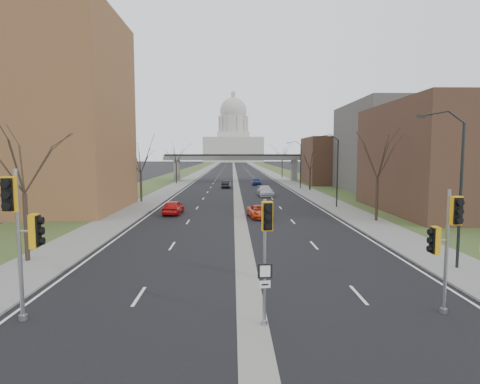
{
  "coord_description": "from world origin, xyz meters",
  "views": [
    {
      "loc": [
        -0.75,
        -15.68,
        6.43
      ],
      "look_at": [
        -0.27,
        10.21,
        3.99
      ],
      "focal_mm": 30.0,
      "sensor_mm": 36.0,
      "label": 1
    }
  ],
  "objects_px": {
    "car_left_near": "(173,207)",
    "car_right_mid": "(265,191)",
    "signal_pole_left": "(22,223)",
    "car_left_far": "(226,184)",
    "signal_pole_median": "(266,240)",
    "car_right_near": "(260,212)",
    "car_right_far": "(257,181)",
    "signal_pole_right": "(446,234)"
  },
  "relations": [
    {
      "from": "signal_pole_median",
      "to": "car_left_near",
      "type": "xyz_separation_m",
      "value": [
        -7.58,
        28.5,
        -2.56
      ]
    },
    {
      "from": "signal_pole_median",
      "to": "car_right_near",
      "type": "height_order",
      "value": "signal_pole_median"
    },
    {
      "from": "signal_pole_left",
      "to": "car_right_near",
      "type": "bearing_deg",
      "value": 62.64
    },
    {
      "from": "car_left_near",
      "to": "car_right_mid",
      "type": "distance_m",
      "value": 21.44
    },
    {
      "from": "car_left_near",
      "to": "car_left_far",
      "type": "distance_m",
      "value": 34.13
    },
    {
      "from": "signal_pole_right",
      "to": "car_left_near",
      "type": "distance_m",
      "value": 31.26
    },
    {
      "from": "car_left_near",
      "to": "car_right_near",
      "type": "xyz_separation_m",
      "value": [
        9.12,
        -2.65,
        -0.14
      ]
    },
    {
      "from": "signal_pole_right",
      "to": "car_right_near",
      "type": "relative_size",
      "value": 1.11
    },
    {
      "from": "car_left_near",
      "to": "car_left_far",
      "type": "height_order",
      "value": "car_left_near"
    },
    {
      "from": "signal_pole_right",
      "to": "signal_pole_left",
      "type": "bearing_deg",
      "value": 177.7
    },
    {
      "from": "signal_pole_right",
      "to": "car_right_far",
      "type": "xyz_separation_m",
      "value": [
        -3.33,
        67.91,
        -2.53
      ]
    },
    {
      "from": "signal_pole_right",
      "to": "car_right_mid",
      "type": "relative_size",
      "value": 0.95
    },
    {
      "from": "signal_pole_left",
      "to": "car_left_near",
      "type": "xyz_separation_m",
      "value": [
        1.55,
        27.86,
        -3.09
      ]
    },
    {
      "from": "car_left_near",
      "to": "car_right_far",
      "type": "relative_size",
      "value": 0.99
    },
    {
      "from": "car_left_near",
      "to": "car_right_near",
      "type": "relative_size",
      "value": 1.0
    },
    {
      "from": "car_left_far",
      "to": "car_right_near",
      "type": "bearing_deg",
      "value": 98.54
    },
    {
      "from": "car_right_near",
      "to": "car_right_far",
      "type": "relative_size",
      "value": 0.99
    },
    {
      "from": "signal_pole_left",
      "to": "car_right_far",
      "type": "bearing_deg",
      "value": 74.82
    },
    {
      "from": "signal_pole_median",
      "to": "car_right_far",
      "type": "bearing_deg",
      "value": 80.39
    },
    {
      "from": "signal_pole_median",
      "to": "signal_pole_right",
      "type": "xyz_separation_m",
      "value": [
        7.19,
        1.07,
        -0.03
      ]
    },
    {
      "from": "signal_pole_right",
      "to": "signal_pole_median",
      "type": "bearing_deg",
      "value": -175.34
    },
    {
      "from": "signal_pole_right",
      "to": "car_right_far",
      "type": "distance_m",
      "value": 68.04
    },
    {
      "from": "signal_pole_left",
      "to": "car_right_near",
      "type": "xyz_separation_m",
      "value": [
        10.67,
        25.2,
        -3.23
      ]
    },
    {
      "from": "signal_pole_left",
      "to": "car_right_near",
      "type": "height_order",
      "value": "signal_pole_left"
    },
    {
      "from": "car_right_near",
      "to": "car_right_mid",
      "type": "distance_m",
      "value": 20.93
    },
    {
      "from": "car_left_far",
      "to": "car_right_near",
      "type": "distance_m",
      "value": 36.62
    },
    {
      "from": "car_right_near",
      "to": "car_left_far",
      "type": "bearing_deg",
      "value": 89.06
    },
    {
      "from": "signal_pole_median",
      "to": "car_right_mid",
      "type": "relative_size",
      "value": 0.9
    },
    {
      "from": "car_right_mid",
      "to": "signal_pole_left",
      "type": "bearing_deg",
      "value": -108.93
    },
    {
      "from": "car_left_far",
      "to": "car_right_near",
      "type": "relative_size",
      "value": 0.96
    },
    {
      "from": "car_right_far",
      "to": "signal_pole_right",
      "type": "bearing_deg",
      "value": -85.01
    },
    {
      "from": "car_left_far",
      "to": "car_right_mid",
      "type": "xyz_separation_m",
      "value": [
        6.29,
        -15.59,
        0.05
      ]
    },
    {
      "from": "car_right_near",
      "to": "car_left_near",
      "type": "bearing_deg",
      "value": 156.56
    },
    {
      "from": "signal_pole_right",
      "to": "car_right_mid",
      "type": "bearing_deg",
      "value": 90.44
    },
    {
      "from": "car_right_near",
      "to": "signal_pole_right",
      "type": "bearing_deg",
      "value": -84.37
    },
    {
      "from": "signal_pole_right",
      "to": "car_left_near",
      "type": "relative_size",
      "value": 1.11
    },
    {
      "from": "signal_pole_median",
      "to": "car_left_near",
      "type": "bearing_deg",
      "value": 98.49
    },
    {
      "from": "car_right_near",
      "to": "signal_pole_left",
      "type": "bearing_deg",
      "value": -120.15
    },
    {
      "from": "signal_pole_right",
      "to": "car_right_near",
      "type": "bearing_deg",
      "value": 99.07
    },
    {
      "from": "car_left_far",
      "to": "car_right_far",
      "type": "xyz_separation_m",
      "value": [
        6.32,
        6.73,
        0.06
      ]
    },
    {
      "from": "car_left_near",
      "to": "car_right_near",
      "type": "bearing_deg",
      "value": 166.36
    },
    {
      "from": "signal_pole_left",
      "to": "car_left_far",
      "type": "distance_m",
      "value": 62.04
    }
  ]
}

